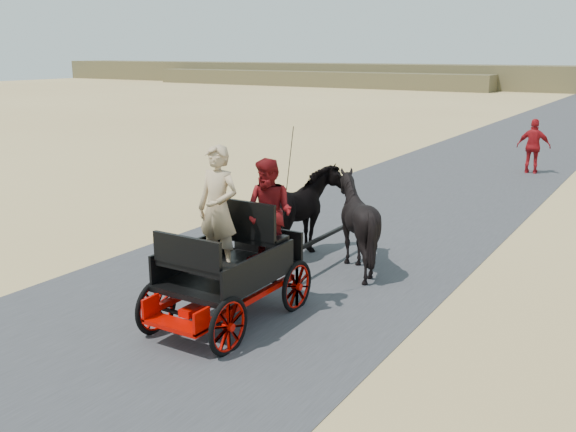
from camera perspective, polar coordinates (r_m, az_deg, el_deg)
The scene contains 9 objects.
ground at distance 8.42m, azimuth -17.52°, elevation -12.89°, with size 140.00×140.00×0.00m, color tan.
road at distance 8.42m, azimuth -17.52°, elevation -12.86°, with size 6.00×140.00×0.01m, color #38383A.
ridge_near at distance 72.32m, azimuth 2.05°, elevation 12.10°, with size 40.00×4.00×1.60m, color brown.
carriage at distance 9.31m, azimuth -5.23°, elevation -7.11°, with size 1.30×2.40×0.72m, color black, non-canonical shape.
horse_left at distance 11.84m, azimuth 1.30°, elevation 0.14°, with size 0.91×2.01×1.70m, color black.
horse_right at distance 11.34m, azimuth 6.10°, elevation -0.58°, with size 1.37×1.54×1.70m, color black.
driver_man at distance 9.09m, azimuth -6.23°, elevation 0.65°, with size 0.66×0.43×1.80m, color tan.
passenger_woman at distance 9.26m, azimuth -1.68°, elevation 0.29°, with size 0.77×0.60×1.58m, color #660C0F.
pedestrian at distance 21.72m, azimuth 20.99°, elevation 5.80°, with size 1.01×0.42×1.73m, color maroon.
Camera 1 is at (5.84, -4.75, 3.78)m, focal length 40.00 mm.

